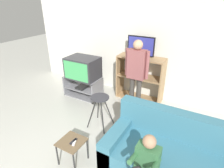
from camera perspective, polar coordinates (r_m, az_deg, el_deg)
wall_back at (r=4.85m, az=7.80°, el=11.32°), size 6.40×0.06×2.60m
tv_stand at (r=5.05m, az=-8.77°, el=-0.80°), size 0.96×0.52×0.52m
television_main at (r=4.83m, az=-8.87°, el=4.89°), size 0.80×0.59×0.54m
media_shelf at (r=4.76m, az=8.51°, el=1.75°), size 1.16×0.43×1.13m
television_flat at (r=4.52m, az=8.76°, el=11.01°), size 0.66×0.20×0.49m
folding_stool at (r=3.71m, az=-3.67°, el=-5.61°), size 0.43×0.41×0.68m
snack_table at (r=3.13m, az=-12.14°, el=-17.59°), size 0.38×0.38×0.42m
remote_control_black at (r=3.07m, az=-11.68°, el=-16.74°), size 0.04×0.15×0.02m
remote_control_white at (r=3.05m, az=-11.41°, el=-16.99°), size 0.09×0.15×0.02m
couch at (r=3.11m, az=18.05°, el=-20.58°), size 1.99×0.97×0.89m
person_standing_adult at (r=4.04m, az=7.47°, el=4.16°), size 0.53×0.20×1.67m
person_seated_child at (r=2.55m, az=10.06°, el=-23.06°), size 0.33×0.43×0.96m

